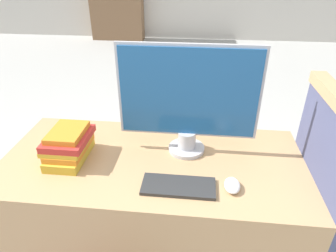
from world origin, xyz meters
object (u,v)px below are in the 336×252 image
(monitor, at_px, (188,99))
(book_stack, at_px, (69,145))
(keyboard, at_px, (178,186))
(mouse, at_px, (232,185))

(monitor, bearing_deg, book_stack, -166.83)
(monitor, distance_m, keyboard, 0.40)
(book_stack, bearing_deg, monitor, 13.17)
(monitor, relative_size, mouse, 6.45)
(keyboard, xyz_separation_m, book_stack, (-0.54, 0.16, 0.07))
(mouse, xyz_separation_m, book_stack, (-0.77, 0.14, 0.06))
(book_stack, bearing_deg, mouse, -10.40)
(mouse, bearing_deg, monitor, 127.46)
(book_stack, bearing_deg, keyboard, -16.46)
(monitor, bearing_deg, mouse, -52.54)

